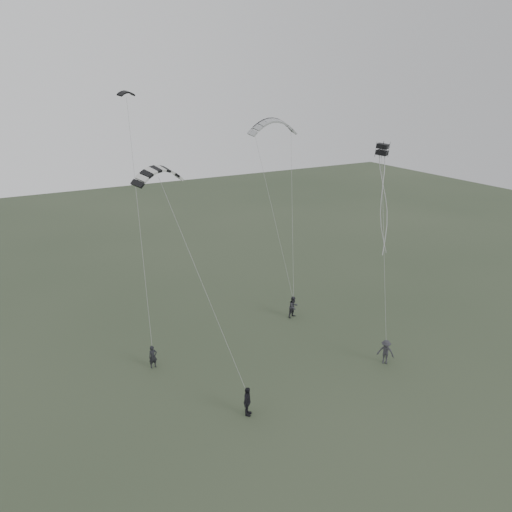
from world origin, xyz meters
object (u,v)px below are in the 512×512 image
flyer_left (153,357)px  flyer_far (386,352)px  kite_pale_large (273,120)px  flyer_right (293,307)px  flyer_center (247,401)px  kite_striped (158,169)px  kite_box (382,149)px  kite_dark_small (126,92)px

flyer_left → flyer_far: (14.37, -7.44, 0.08)m
kite_pale_large → flyer_right: bearing=-101.6°
flyer_right → flyer_center: flyer_center is taller
flyer_far → kite_striped: kite_striped is taller
flyer_far → kite_box: size_ratio=2.38×
kite_striped → kite_box: (15.43, -2.13, 0.39)m
flyer_left → kite_striped: size_ratio=0.49×
kite_pale_large → kite_striped: (-13.77, -9.76, -1.63)m
flyer_right → kite_pale_large: bearing=61.2°
kite_pale_large → kite_striped: size_ratio=1.35×
flyer_left → kite_striped: kite_striped is taller
flyer_far → kite_dark_small: bearing=-177.4°
kite_striped → kite_dark_small: bearing=66.7°
kite_dark_small → kite_box: size_ratio=1.86×
kite_striped → kite_box: kite_box is taller
flyer_left → flyer_center: bearing=-72.7°
flyer_center → kite_pale_large: kite_pale_large is taller
flyer_center → flyer_far: 11.17m
flyer_left → kite_dark_small: (1.46, 6.61, 17.23)m
flyer_center → kite_pale_large: bearing=6.1°
flyer_right → kite_striped: (-11.97, -3.17, 12.99)m
kite_striped → kite_box: bearing=-26.3°
flyer_left → kite_pale_large: size_ratio=0.37×
kite_striped → flyer_left: bearing=101.5°
kite_dark_small → flyer_right: bearing=-53.6°
flyer_left → flyer_right: 12.88m
flyer_right → kite_box: size_ratio=2.44×
kite_pale_large → kite_striped: 16.96m
flyer_center → kite_dark_small: size_ratio=1.33×
flyer_right → flyer_far: size_ratio=1.03×
flyer_left → kite_pale_large: (14.56, 8.39, 14.73)m
flyer_left → kite_box: size_ratio=2.16×
flyer_right → flyer_center: 13.53m
kite_dark_small → kite_pale_large: 13.46m
kite_box → flyer_center: bearing=165.9°
kite_striped → flyer_far: bearing=-42.6°
flyer_right → kite_striped: size_ratio=0.56×
flyer_right → flyer_left: bearing=174.6°
flyer_right → kite_dark_small: size_ratio=1.31×
kite_dark_small → kite_striped: kite_dark_small is taller
flyer_right → kite_pale_large: (1.81, 6.59, 14.62)m
flyer_center → kite_dark_small: kite_dark_small is taller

